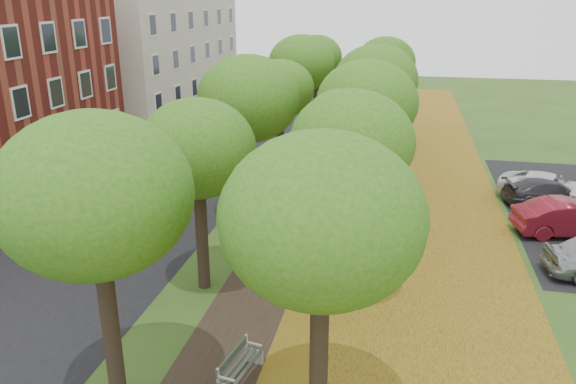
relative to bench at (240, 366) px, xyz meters
The scene contains 10 objects.
street_asphalt 15.59m from the bench, 120.25° to the left, with size 8.00×70.00×0.01m, color black.
footpath 13.47m from the bench, 91.49° to the left, with size 3.20×70.00×0.01m, color black.
leaf_verge 14.25m from the bench, 70.94° to the left, with size 7.50×70.00×0.01m, color olive.
tree_row_west 14.45m from the bench, 100.73° to the left, with size 3.90×33.90×6.71m.
tree_row_east 14.40m from the bench, 80.51° to the left, with size 3.90×33.90×6.71m.
building_cream 36.25m from the bench, 118.88° to the left, with size 10.30×20.30×10.40m.
bench is the anchor object (origin of this frame).
car_red 15.77m from the bench, 47.49° to the left, with size 1.55×4.45×1.47m, color maroon.
car_grey 18.51m from the bench, 54.88° to the left, with size 1.71×4.20×1.22m, color #2E2D32.
car_white 19.11m from the bench, 55.76° to the left, with size 2.11×4.58×1.27m, color silver.
Camera 1 is at (3.99, -9.97, 9.39)m, focal length 35.00 mm.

